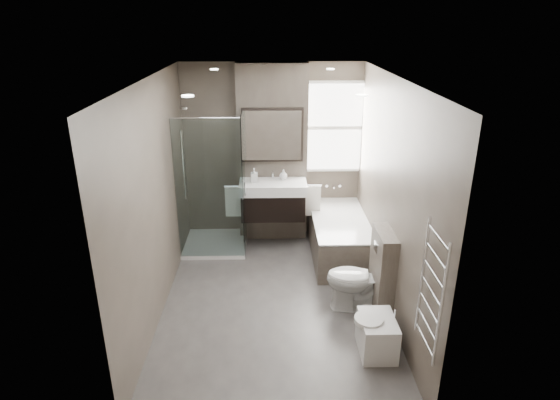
{
  "coord_description": "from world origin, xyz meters",
  "views": [
    {
      "loc": [
        -0.05,
        -4.81,
        3.19
      ],
      "look_at": [
        0.07,
        0.15,
        1.23
      ],
      "focal_mm": 30.0,
      "sensor_mm": 36.0,
      "label": 1
    }
  ],
  "objects_px": {
    "toilet": "(360,280)",
    "bidet": "(377,334)",
    "vanity": "(273,199)",
    "bathtub": "(339,235)"
  },
  "relations": [
    {
      "from": "toilet",
      "to": "bidet",
      "type": "bearing_deg",
      "value": 13.61
    },
    {
      "from": "toilet",
      "to": "bidet",
      "type": "distance_m",
      "value": 0.78
    },
    {
      "from": "toilet",
      "to": "vanity",
      "type": "bearing_deg",
      "value": -138.97
    },
    {
      "from": "bidet",
      "to": "bathtub",
      "type": "bearing_deg",
      "value": 92.49
    },
    {
      "from": "vanity",
      "to": "toilet",
      "type": "xyz_separation_m",
      "value": [
        0.97,
        -1.63,
        -0.36
      ]
    },
    {
      "from": "vanity",
      "to": "bidet",
      "type": "height_order",
      "value": "vanity"
    },
    {
      "from": "vanity",
      "to": "toilet",
      "type": "height_order",
      "value": "vanity"
    },
    {
      "from": "vanity",
      "to": "bidet",
      "type": "distance_m",
      "value": 2.65
    },
    {
      "from": "toilet",
      "to": "bidet",
      "type": "height_order",
      "value": "toilet"
    },
    {
      "from": "toilet",
      "to": "bathtub",
      "type": "bearing_deg",
      "value": -167.78
    }
  ]
}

